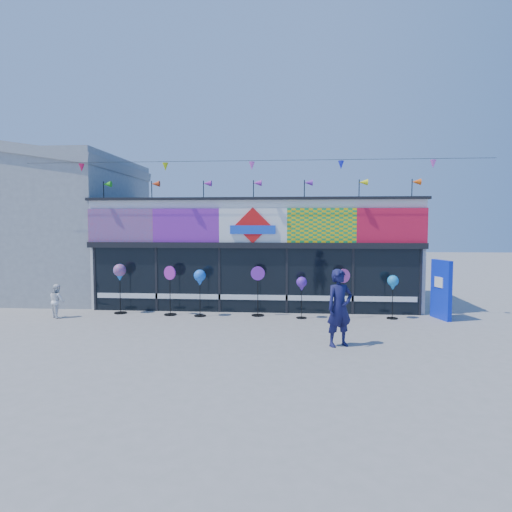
# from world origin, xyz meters

# --- Properties ---
(ground) EXTENTS (80.00, 80.00, 0.00)m
(ground) POSITION_xyz_m (0.00, 0.00, 0.00)
(ground) COLOR gray
(ground) RESTS_ON ground
(kite_shop) EXTENTS (16.00, 5.70, 5.31)m
(kite_shop) POSITION_xyz_m (0.00, 5.94, 2.05)
(kite_shop) COLOR white
(kite_shop) RESTS_ON ground
(neighbour_building) EXTENTS (8.18, 7.20, 6.87)m
(neighbour_building) POSITION_xyz_m (-10.00, 7.00, 3.20)
(neighbour_building) COLOR #9DA0A2
(neighbour_building) RESTS_ON ground
(blue_sign) EXTENTS (0.42, 0.98, 1.97)m
(blue_sign) POSITION_xyz_m (6.31, 2.80, 0.99)
(blue_sign) COLOR #0E29D4
(blue_sign) RESTS_ON ground
(spinner_0) EXTENTS (0.44, 0.44, 1.75)m
(spinner_0) POSITION_xyz_m (-4.65, 2.87, 1.40)
(spinner_0) COLOR black
(spinner_0) RESTS_ON ground
(spinner_1) EXTENTS (0.46, 0.43, 1.71)m
(spinner_1) POSITION_xyz_m (-2.82, 2.72, 0.90)
(spinner_1) COLOR black
(spinner_1) RESTS_ON ground
(spinner_2) EXTENTS (0.41, 0.41, 1.60)m
(spinner_2) POSITION_xyz_m (-1.74, 2.60, 1.28)
(spinner_2) COLOR black
(spinner_2) RESTS_ON ground
(spinner_3) EXTENTS (0.48, 0.43, 1.71)m
(spinner_3) POSITION_xyz_m (0.22, 2.83, 0.90)
(spinner_3) COLOR black
(spinner_3) RESTS_ON ground
(spinner_4) EXTENTS (0.35, 0.35, 1.39)m
(spinner_4) POSITION_xyz_m (1.71, 2.55, 1.12)
(spinner_4) COLOR black
(spinner_4) RESTS_ON ground
(spinner_5) EXTENTS (0.44, 0.42, 1.66)m
(spinner_5) POSITION_xyz_m (3.10, 2.64, 0.88)
(spinner_5) COLOR black
(spinner_5) RESTS_ON ground
(spinner_6) EXTENTS (0.37, 0.37, 1.45)m
(spinner_6) POSITION_xyz_m (4.72, 2.73, 1.16)
(spinner_6) COLOR black
(spinner_6) RESTS_ON ground
(adult_man) EXTENTS (0.87, 0.76, 2.00)m
(adult_man) POSITION_xyz_m (2.62, -0.87, 1.00)
(adult_man) COLOR #151542
(adult_man) RESTS_ON ground
(child) EXTENTS (0.63, 0.60, 1.13)m
(child) POSITION_xyz_m (-6.50, 1.99, 0.57)
(child) COLOR white
(child) RESTS_ON ground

